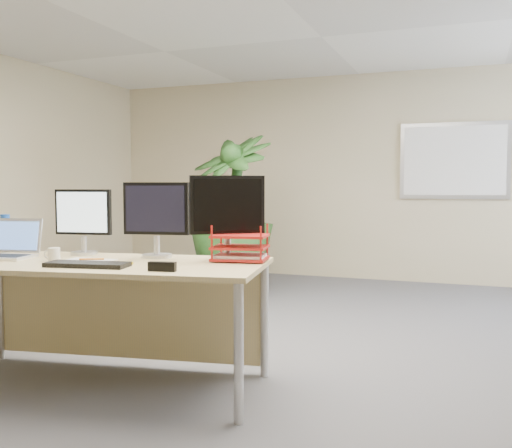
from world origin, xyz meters
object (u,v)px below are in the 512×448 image
at_px(floor_plant, 231,230).
at_px(laptop, 10,248).
at_px(monitor_right, 156,214).
at_px(desk, 108,285).
at_px(monitor_left, 83,217).

bearing_deg(floor_plant, laptop, -95.98).
relative_size(floor_plant, monitor_right, 3.07).
height_order(desk, laptop, laptop).
bearing_deg(floor_plant, desk, -82.83).
xyz_separation_m(monitor_left, laptop, (-0.36, -0.30, -0.19)).
height_order(desk, floor_plant, floor_plant).
xyz_separation_m(floor_plant, monitor_left, (0.05, -2.65, 0.29)).
bearing_deg(monitor_right, laptop, -159.96).
xyz_separation_m(floor_plant, monitor_right, (0.60, -2.62, 0.31)).
bearing_deg(laptop, floor_plant, 84.02).
distance_m(floor_plant, monitor_right, 2.70).
distance_m(floor_plant, laptop, 2.97).
height_order(desk, monitor_right, monitor_right).
relative_size(monitor_left, monitor_right, 0.90).
bearing_deg(laptop, monitor_right, 20.04).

